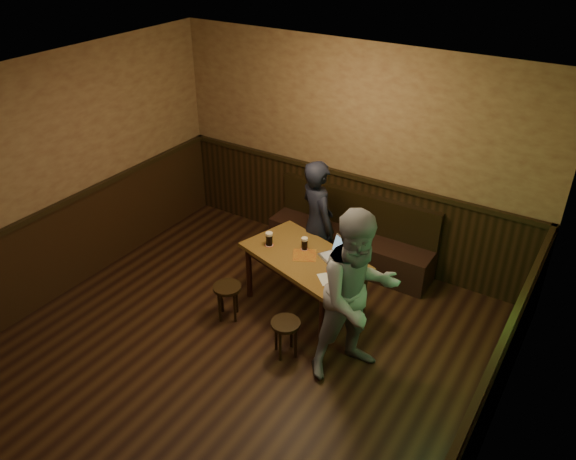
# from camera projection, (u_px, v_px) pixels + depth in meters

# --- Properties ---
(room) EXTENTS (5.04, 6.04, 2.84)m
(room) POSITION_uv_depth(u_px,v_px,m) (213.00, 276.00, 5.10)
(room) COLOR black
(room) RESTS_ON ground
(bench) EXTENTS (2.20, 0.50, 0.95)m
(bench) POSITION_uv_depth(u_px,v_px,m) (351.00, 241.00, 7.31)
(bench) COLOR black
(bench) RESTS_ON ground
(pub_table) EXTENTS (1.56, 1.16, 0.75)m
(pub_table) POSITION_uv_depth(u_px,v_px,m) (305.00, 263.00, 6.28)
(pub_table) COLOR brown
(pub_table) RESTS_ON ground
(stool_left) EXTENTS (0.39, 0.39, 0.43)m
(stool_left) POSITION_uv_depth(u_px,v_px,m) (227.00, 292.00, 6.31)
(stool_left) COLOR black
(stool_left) RESTS_ON ground
(stool_right) EXTENTS (0.32, 0.32, 0.42)m
(stool_right) POSITION_uv_depth(u_px,v_px,m) (286.00, 329.00, 5.79)
(stool_right) COLOR black
(stool_right) RESTS_ON ground
(pint_left) EXTENTS (0.11, 0.11, 0.17)m
(pint_left) POSITION_uv_depth(u_px,v_px,m) (269.00, 239.00, 6.37)
(pint_left) COLOR #A02413
(pint_left) RESTS_ON pub_table
(pint_mid) EXTENTS (0.10, 0.10, 0.15)m
(pint_mid) POSITION_uv_depth(u_px,v_px,m) (305.00, 244.00, 6.30)
(pint_mid) COLOR #A02413
(pint_mid) RESTS_ON pub_table
(pint_right) EXTENTS (0.10, 0.10, 0.15)m
(pint_right) POSITION_uv_depth(u_px,v_px,m) (331.00, 266.00, 5.90)
(pint_right) COLOR #A02413
(pint_right) RESTS_ON pub_table
(laptop) EXTENTS (0.39, 0.37, 0.22)m
(laptop) POSITION_uv_depth(u_px,v_px,m) (336.00, 254.00, 6.15)
(laptop) COLOR silver
(laptop) RESTS_ON pub_table
(menu) EXTENTS (0.26, 0.26, 0.00)m
(menu) POSITION_uv_depth(u_px,v_px,m) (327.00, 279.00, 5.83)
(menu) COLOR silver
(menu) RESTS_ON pub_table
(person_suit) EXTENTS (0.71, 0.64, 1.63)m
(person_suit) POSITION_uv_depth(u_px,v_px,m) (317.00, 224.00, 6.69)
(person_suit) COLOR black
(person_suit) RESTS_ON ground
(person_grey) EXTENTS (1.07, 1.11, 1.81)m
(person_grey) POSITION_uv_depth(u_px,v_px,m) (357.00, 296.00, 5.33)
(person_grey) COLOR gray
(person_grey) RESTS_ON ground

